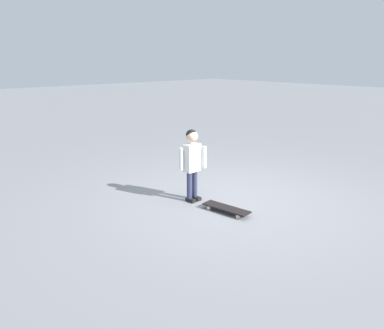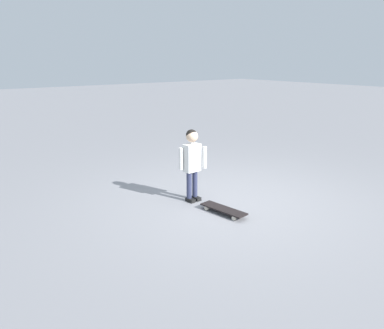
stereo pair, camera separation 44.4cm
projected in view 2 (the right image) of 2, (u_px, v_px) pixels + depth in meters
name	position (u px, v px, depth m)	size (l,w,h in m)	color
ground_plane	(235.00, 202.00, 5.60)	(50.00, 50.00, 0.00)	gray
child_person	(192.00, 157.00, 5.48)	(0.21, 0.38, 1.06)	#2D3351
skateboard	(224.00, 209.00, 5.16)	(0.71, 0.28, 0.07)	black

